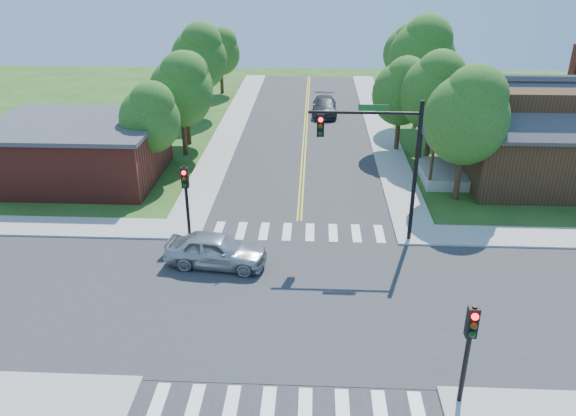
# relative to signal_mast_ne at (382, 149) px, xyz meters

# --- Properties ---
(ground) EXTENTS (100.00, 100.00, 0.00)m
(ground) POSITION_rel_signal_mast_ne_xyz_m (-3.91, -5.59, -4.85)
(ground) COLOR #274816
(ground) RESTS_ON ground
(road_ns) EXTENTS (10.00, 90.00, 0.04)m
(road_ns) POSITION_rel_signal_mast_ne_xyz_m (-3.91, -5.59, -4.83)
(road_ns) COLOR #2D2D30
(road_ns) RESTS_ON ground
(road_ew) EXTENTS (90.00, 10.00, 0.04)m
(road_ew) POSITION_rel_signal_mast_ne_xyz_m (-3.91, -5.59, -4.83)
(road_ew) COLOR #2D2D30
(road_ew) RESTS_ON ground
(intersection_patch) EXTENTS (10.20, 10.20, 0.06)m
(intersection_patch) POSITION_rel_signal_mast_ne_xyz_m (-3.91, -5.59, -4.85)
(intersection_patch) COLOR #2D2D30
(intersection_patch) RESTS_ON ground
(sidewalk_ne) EXTENTS (40.00, 40.00, 0.14)m
(sidewalk_ne) POSITION_rel_signal_mast_ne_xyz_m (11.90, 10.23, -4.78)
(sidewalk_ne) COLOR #9E9B93
(sidewalk_ne) RESTS_ON ground
(sidewalk_nw) EXTENTS (40.00, 40.00, 0.14)m
(sidewalk_nw) POSITION_rel_signal_mast_ne_xyz_m (-19.73, 10.23, -4.78)
(sidewalk_nw) COLOR #9E9B93
(sidewalk_nw) RESTS_ON ground
(crosswalk_north) EXTENTS (8.85, 2.00, 0.01)m
(crosswalk_north) POSITION_rel_signal_mast_ne_xyz_m (-3.91, 0.61, -4.80)
(crosswalk_north) COLOR white
(crosswalk_north) RESTS_ON ground
(crosswalk_south) EXTENTS (8.85, 2.00, 0.01)m
(crosswalk_south) POSITION_rel_signal_mast_ne_xyz_m (-3.91, -11.79, -4.80)
(crosswalk_south) COLOR white
(crosswalk_south) RESTS_ON ground
(centerline) EXTENTS (0.30, 90.00, 0.01)m
(centerline) POSITION_rel_signal_mast_ne_xyz_m (-3.91, -5.59, -4.80)
(centerline) COLOR yellow
(centerline) RESTS_ON ground
(signal_mast_ne) EXTENTS (5.30, 0.42, 7.20)m
(signal_mast_ne) POSITION_rel_signal_mast_ne_xyz_m (0.00, 0.00, 0.00)
(signal_mast_ne) COLOR black
(signal_mast_ne) RESTS_ON ground
(signal_pole_se) EXTENTS (0.34, 0.42, 3.80)m
(signal_pole_se) POSITION_rel_signal_mast_ne_xyz_m (1.69, -11.21, -2.19)
(signal_pole_se) COLOR black
(signal_pole_se) RESTS_ON ground
(signal_pole_nw) EXTENTS (0.34, 0.42, 3.80)m
(signal_pole_nw) POSITION_rel_signal_mast_ne_xyz_m (-9.51, -0.01, -2.19)
(signal_pole_nw) COLOR black
(signal_pole_nw) RESTS_ON ground
(house_ne) EXTENTS (13.05, 8.80, 7.11)m
(house_ne) POSITION_rel_signal_mast_ne_xyz_m (11.19, 8.65, -1.52)
(house_ne) COLOR #351E12
(house_ne) RESTS_ON ground
(building_nw) EXTENTS (10.40, 8.40, 3.73)m
(building_nw) POSITION_rel_signal_mast_ne_xyz_m (-18.11, 7.61, -2.97)
(building_nw) COLOR maroon
(building_nw) RESTS_ON ground
(tree_e_a) EXTENTS (4.67, 4.44, 7.94)m
(tree_e_a) POSITION_rel_signal_mast_ne_xyz_m (5.29, 5.31, 0.35)
(tree_e_a) COLOR #382314
(tree_e_a) RESTS_ON ground
(tree_e_b) EXTENTS (4.47, 4.25, 7.60)m
(tree_e_b) POSITION_rel_signal_mast_ne_xyz_m (4.78, 12.13, 0.13)
(tree_e_b) COLOR #382314
(tree_e_b) RESTS_ON ground
(tree_e_c) EXTENTS (5.28, 5.01, 8.97)m
(tree_e_c) POSITION_rel_signal_mast_ne_xyz_m (5.25, 20.22, 1.03)
(tree_e_c) COLOR #382314
(tree_e_c) RESTS_ON ground
(tree_e_d) EXTENTS (4.22, 4.01, 7.18)m
(tree_e_d) POSITION_rel_signal_mast_ne_xyz_m (5.38, 29.42, -0.15)
(tree_e_d) COLOR #382314
(tree_e_d) RESTS_ON ground
(tree_w_a) EXTENTS (3.72, 3.54, 6.33)m
(tree_w_a) POSITION_rel_signal_mast_ne_xyz_m (-13.23, 7.65, -0.71)
(tree_w_a) COLOR #382314
(tree_w_a) RESTS_ON ground
(tree_w_b) EXTENTS (4.08, 3.87, 6.93)m
(tree_w_b) POSITION_rel_signal_mast_ne_xyz_m (-12.55, 14.77, -0.31)
(tree_w_b) COLOR #382314
(tree_w_b) RESTS_ON ground
(tree_w_c) EXTENTS (4.72, 4.49, 8.03)m
(tree_w_c) POSITION_rel_signal_mast_ne_xyz_m (-12.99, 22.61, 0.41)
(tree_w_c) COLOR #382314
(tree_w_c) RESTS_ON ground
(tree_w_d) EXTENTS (3.86, 3.66, 6.56)m
(tree_w_d) POSITION_rel_signal_mast_ne_xyz_m (-12.56, 30.99, -0.56)
(tree_w_d) COLOR #382314
(tree_w_d) RESTS_ON ground
(tree_house) EXTENTS (4.03, 3.83, 6.85)m
(tree_house) POSITION_rel_signal_mast_ne_xyz_m (2.90, 13.95, -0.36)
(tree_house) COLOR #382314
(tree_house) RESTS_ON ground
(tree_bldg) EXTENTS (4.33, 4.11, 7.36)m
(tree_bldg) POSITION_rel_signal_mast_ne_xyz_m (-12.31, 12.34, -0.03)
(tree_bldg) COLOR #382314
(tree_bldg) RESTS_ON ground
(car_silver) EXTENTS (3.09, 5.18, 1.60)m
(car_silver) POSITION_rel_signal_mast_ne_xyz_m (-7.62, -2.92, -4.05)
(car_silver) COLOR #B2B5B9
(car_silver) RESTS_ON ground
(car_dgrey) EXTENTS (2.13, 5.16, 1.49)m
(car_dgrey) POSITION_rel_signal_mast_ne_xyz_m (-2.32, 23.37, -4.10)
(car_dgrey) COLOR #303335
(car_dgrey) RESTS_ON ground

